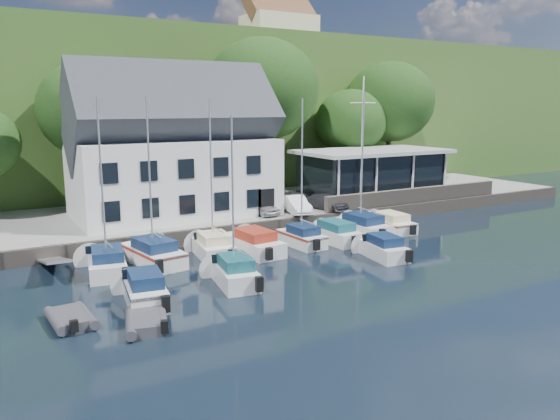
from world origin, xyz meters
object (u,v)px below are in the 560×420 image
at_px(car_white, 296,204).
at_px(boat_r1_1, 150,183).
at_px(car_dgrey, 326,202).
at_px(car_blue, 342,196).
at_px(boat_r1_3, 253,241).
at_px(boat_r2_0, 144,287).
at_px(boat_r1_0, 102,193).
at_px(boat_r1_5, 334,231).
at_px(boat_r1_7, 389,221).
at_px(dinghy_0, 71,317).
at_px(dinghy_1, 146,319).
at_px(club_pavilion, 372,173).
at_px(car_silver, 262,207).
at_px(boat_r1_2, 211,183).
at_px(boat_r1_4, 302,181).
at_px(harbor_building, 173,155).
at_px(boat_r2_3, 382,246).
at_px(flagpole, 362,142).
at_px(boat_r2_1, 233,194).
at_px(boat_r1_6, 362,167).

relative_size(car_white, boat_r1_1, 0.42).
bearing_deg(car_dgrey, car_blue, 16.00).
height_order(boat_r1_3, boat_r2_0, boat_r2_0).
bearing_deg(boat_r2_0, car_dgrey, 39.31).
bearing_deg(car_dgrey, boat_r2_0, -161.11).
xyz_separation_m(boat_r1_0, boat_r1_5, (14.67, -0.39, -3.64)).
distance_m(boat_r1_0, boat_r1_5, 15.12).
relative_size(boat_r1_3, boat_r1_7, 1.08).
height_order(dinghy_0, dinghy_1, dinghy_1).
xyz_separation_m(club_pavilion, dinghy_0, (-27.85, -14.99, -2.72)).
bearing_deg(boat_r1_3, car_silver, 52.30).
bearing_deg(boat_r1_3, boat_r1_5, -7.14).
bearing_deg(boat_r1_0, car_blue, 27.29).
relative_size(boat_r1_2, boat_r1_4, 1.05).
distance_m(club_pavilion, car_silver, 12.88).
bearing_deg(boat_r1_3, dinghy_1, -143.15).
xyz_separation_m(car_dgrey, boat_r2_0, (-17.32, -10.55, -0.82)).
relative_size(boat_r1_3, boat_r2_0, 1.18).
bearing_deg(car_blue, boat_r1_7, -95.73).
xyz_separation_m(car_white, boat_r1_3, (-6.21, -5.14, -0.90)).
height_order(car_blue, boat_r2_0, car_blue).
xyz_separation_m(harbor_building, boat_r2_3, (7.97, -13.97, -4.65)).
height_order(harbor_building, boat_r1_3, harbor_building).
relative_size(car_silver, boat_r1_5, 0.54).
relative_size(car_dgrey, boat_r2_3, 0.74).
distance_m(flagpole, boat_r1_3, 14.61).
bearing_deg(boat_r2_1, boat_r1_2, 87.29).
xyz_separation_m(harbor_building, dinghy_1, (-7.22, -17.31, -5.01)).
xyz_separation_m(harbor_building, boat_r1_7, (13.04, -8.69, -4.67)).
distance_m(boat_r2_0, boat_r2_3, 14.44).
xyz_separation_m(car_white, flagpole, (6.28, 0.24, 4.42)).
relative_size(car_dgrey, dinghy_1, 1.34).
bearing_deg(boat_r1_3, boat_r2_3, -42.95).
relative_size(club_pavilion, boat_r1_6, 1.38).
bearing_deg(dinghy_1, car_blue, 49.88).
distance_m(flagpole, boat_r1_5, 10.13).
xyz_separation_m(car_blue, boat_r1_3, (-11.52, -6.61, -0.89)).
relative_size(boat_r1_6, boat_r2_0, 1.67).
distance_m(car_blue, flagpole, 4.70).
distance_m(boat_r1_4, dinghy_1, 15.35).
bearing_deg(car_white, boat_r2_1, -121.54).
xyz_separation_m(boat_r1_7, dinghy_0, (-22.89, -6.80, -0.35)).
relative_size(boat_r1_4, boat_r1_7, 1.35).
bearing_deg(car_silver, boat_r1_0, -160.76).
height_order(car_dgrey, dinghy_0, car_dgrey).
height_order(boat_r2_3, dinghy_1, boat_r2_3).
bearing_deg(car_dgrey, boat_r1_3, -162.26).
bearing_deg(boat_r1_7, boat_r2_3, -131.12).
xyz_separation_m(harbor_building, boat_r1_6, (10.35, -8.83, -0.58)).
bearing_deg(boat_r1_1, car_silver, 18.58).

